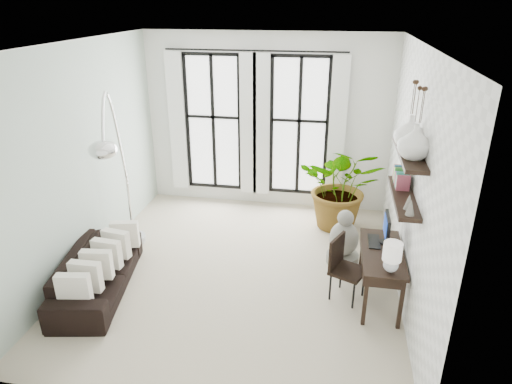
% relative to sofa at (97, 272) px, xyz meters
% --- Properties ---
extents(floor, '(5.00, 5.00, 0.00)m').
position_rel_sofa_xyz_m(floor, '(1.80, 0.79, -0.28)').
color(floor, '#B8AC92').
rests_on(floor, ground).
extents(ceiling, '(5.00, 5.00, 0.00)m').
position_rel_sofa_xyz_m(ceiling, '(1.80, 0.79, 2.92)').
color(ceiling, white).
rests_on(ceiling, wall_back).
extents(wall_left, '(0.00, 5.00, 5.00)m').
position_rel_sofa_xyz_m(wall_left, '(-0.45, 0.79, 1.32)').
color(wall_left, '#ACBFB1').
rests_on(wall_left, floor).
extents(wall_right, '(0.00, 5.00, 5.00)m').
position_rel_sofa_xyz_m(wall_right, '(4.05, 0.79, 1.32)').
color(wall_right, white).
rests_on(wall_right, floor).
extents(wall_back, '(4.50, 0.00, 4.50)m').
position_rel_sofa_xyz_m(wall_back, '(1.80, 3.29, 1.32)').
color(wall_back, white).
rests_on(wall_back, floor).
extents(windows, '(3.26, 0.13, 2.65)m').
position_rel_sofa_xyz_m(windows, '(1.60, 3.22, 1.28)').
color(windows, white).
rests_on(windows, wall_back).
extents(wall_shelves, '(0.25, 1.30, 0.60)m').
position_rel_sofa_xyz_m(wall_shelves, '(3.91, 0.49, 1.44)').
color(wall_shelves, black).
rests_on(wall_shelves, wall_right).
extents(sofa, '(1.10, 2.05, 0.57)m').
position_rel_sofa_xyz_m(sofa, '(0.00, 0.00, 0.00)').
color(sofa, black).
rests_on(sofa, floor).
extents(throw_pillows, '(0.40, 1.52, 0.40)m').
position_rel_sofa_xyz_m(throw_pillows, '(0.10, -0.00, 0.22)').
color(throw_pillows, silver).
rests_on(throw_pillows, sofa).
extents(plant, '(1.49, 1.33, 1.52)m').
position_rel_sofa_xyz_m(plant, '(3.23, 2.51, 0.47)').
color(plant, '#2D7228').
rests_on(plant, floor).
extents(desk, '(0.52, 1.23, 1.12)m').
position_rel_sofa_xyz_m(desk, '(3.75, 0.40, 0.41)').
color(desk, black).
rests_on(desk, floor).
extents(desk_chair, '(0.54, 0.54, 0.87)m').
position_rel_sofa_xyz_m(desk_chair, '(3.27, 0.45, 0.21)').
color(desk_chair, black).
rests_on(desk_chair, floor).
extents(arc_lamp, '(0.77, 1.66, 2.62)m').
position_rel_sofa_xyz_m(arc_lamp, '(0.10, 0.69, 1.73)').
color(arc_lamp, silver).
rests_on(arc_lamp, floor).
extents(buddha, '(0.48, 0.48, 0.87)m').
position_rel_sofa_xyz_m(buddha, '(3.29, 1.30, 0.08)').
color(buddha, gray).
rests_on(buddha, floor).
extents(vase_a, '(0.37, 0.37, 0.38)m').
position_rel_sofa_xyz_m(vase_a, '(3.91, 0.20, 1.98)').
color(vase_a, white).
rests_on(vase_a, shelf_upper).
extents(vase_b, '(0.37, 0.37, 0.38)m').
position_rel_sofa_xyz_m(vase_b, '(3.91, 0.60, 1.98)').
color(vase_b, white).
rests_on(vase_b, shelf_upper).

